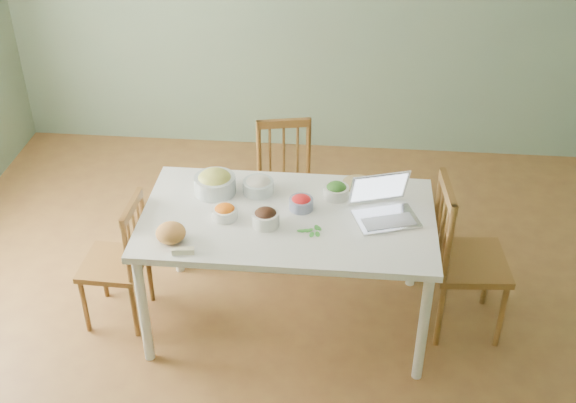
# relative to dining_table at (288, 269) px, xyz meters

# --- Properties ---
(floor) EXTENTS (5.00, 5.00, 0.00)m
(floor) POSITION_rel_dining_table_xyz_m (-0.11, -0.17, -0.41)
(floor) COLOR brown
(floor) RESTS_ON ground
(dining_table) EXTENTS (1.73, 0.98, 0.81)m
(dining_table) POSITION_rel_dining_table_xyz_m (0.00, 0.00, 0.00)
(dining_table) COLOR white
(dining_table) RESTS_ON floor
(chair_far) EXTENTS (0.49, 0.47, 0.94)m
(chair_far) POSITION_rel_dining_table_xyz_m (-0.09, 0.81, 0.06)
(chair_far) COLOR brown
(chair_far) RESTS_ON floor
(chair_left) EXTENTS (0.39, 0.41, 0.89)m
(chair_left) POSITION_rel_dining_table_xyz_m (-1.09, -0.07, 0.04)
(chair_left) COLOR brown
(chair_left) RESTS_ON floor
(chair_right) EXTENTS (0.47, 0.49, 1.04)m
(chair_right) POSITION_rel_dining_table_xyz_m (1.11, 0.07, 0.11)
(chair_right) COLOR brown
(chair_right) RESTS_ON floor
(bread_boule) EXTENTS (0.20, 0.20, 0.11)m
(bread_boule) POSITION_rel_dining_table_xyz_m (-0.63, -0.31, 0.46)
(bread_boule) COLOR #BA833E
(bread_boule) RESTS_ON dining_table
(butter_stick) EXTENTS (0.13, 0.05, 0.03)m
(butter_stick) POSITION_rel_dining_table_xyz_m (-0.54, -0.42, 0.42)
(butter_stick) COLOR beige
(butter_stick) RESTS_ON dining_table
(bowl_squash) EXTENTS (0.28, 0.28, 0.15)m
(bowl_squash) POSITION_rel_dining_table_xyz_m (-0.47, 0.21, 0.48)
(bowl_squash) COLOR tan
(bowl_squash) RESTS_ON dining_table
(bowl_carrot) EXTENTS (0.18, 0.18, 0.08)m
(bowl_carrot) POSITION_rel_dining_table_xyz_m (-0.37, -0.05, 0.45)
(bowl_carrot) COLOR #F75E00
(bowl_carrot) RESTS_ON dining_table
(bowl_onion) EXTENTS (0.20, 0.20, 0.10)m
(bowl_onion) POSITION_rel_dining_table_xyz_m (-0.21, 0.24, 0.46)
(bowl_onion) COLOR beige
(bowl_onion) RESTS_ON dining_table
(bowl_mushroom) EXTENTS (0.20, 0.20, 0.10)m
(bowl_mushroom) POSITION_rel_dining_table_xyz_m (-0.12, -0.11, 0.46)
(bowl_mushroom) COLOR black
(bowl_mushroom) RESTS_ON dining_table
(bowl_redpep) EXTENTS (0.18, 0.18, 0.09)m
(bowl_redpep) POSITION_rel_dining_table_xyz_m (0.07, 0.08, 0.45)
(bowl_redpep) COLOR red
(bowl_redpep) RESTS_ON dining_table
(bowl_broccoli) EXTENTS (0.19, 0.19, 0.10)m
(bowl_broccoli) POSITION_rel_dining_table_xyz_m (0.27, 0.23, 0.45)
(bowl_broccoli) COLOR #0C450A
(bowl_broccoli) RESTS_ON dining_table
(flatbread) EXTENTS (0.24, 0.24, 0.02)m
(flatbread) POSITION_rel_dining_table_xyz_m (0.41, 0.38, 0.42)
(flatbread) COLOR tan
(flatbread) RESTS_ON dining_table
(basil_bunch) EXTENTS (0.17, 0.17, 0.02)m
(basil_bunch) POSITION_rel_dining_table_xyz_m (0.14, -0.15, 0.42)
(basil_bunch) COLOR #228122
(basil_bunch) RESTS_ON dining_table
(laptop) EXTENTS (0.44, 0.42, 0.24)m
(laptop) POSITION_rel_dining_table_xyz_m (0.58, 0.00, 0.53)
(laptop) COLOR silver
(laptop) RESTS_ON dining_table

